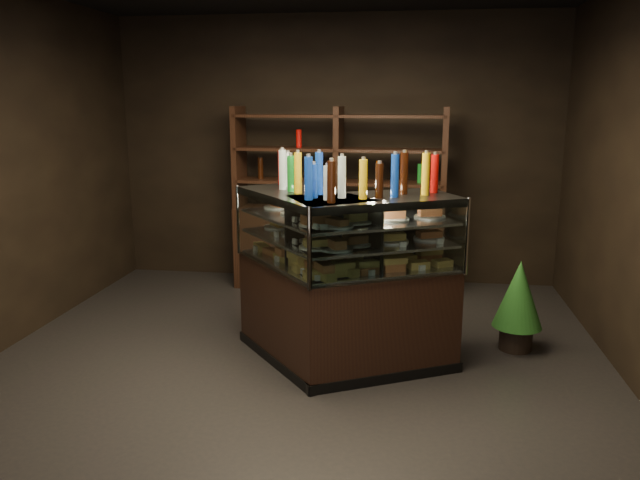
% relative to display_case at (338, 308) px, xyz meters
% --- Properties ---
extents(ground, '(5.00, 5.00, 0.00)m').
position_rel_display_case_xyz_m(ground, '(-0.32, -0.05, -0.46)').
color(ground, black).
rests_on(ground, ground).
extents(room_shell, '(5.02, 5.02, 3.01)m').
position_rel_display_case_xyz_m(room_shell, '(-0.32, -0.05, 1.48)').
color(room_shell, black).
rests_on(room_shell, ground).
extents(display_case, '(1.89, 1.38, 1.37)m').
position_rel_display_case_xyz_m(display_case, '(0.00, 0.00, 0.00)').
color(display_case, black).
rests_on(display_case, ground).
extents(food_display, '(1.55, 1.00, 0.43)m').
position_rel_display_case_xyz_m(food_display, '(-0.00, -0.00, 0.58)').
color(food_display, '#CA7948').
rests_on(food_display, display_case).
extents(bottles_top, '(1.38, 0.86, 0.30)m').
position_rel_display_case_xyz_m(bottles_top, '(0.00, 0.00, 1.04)').
color(bottles_top, '#0F38B2').
rests_on(bottles_top, display_case).
extents(potted_conifer, '(0.41, 0.41, 0.88)m').
position_rel_display_case_xyz_m(potted_conifer, '(1.46, 0.49, 0.04)').
color(potted_conifer, black).
rests_on(potted_conifer, ground).
extents(back_shelving, '(2.31, 0.54, 2.00)m').
position_rel_display_case_xyz_m(back_shelving, '(-0.23, 2.00, 0.15)').
color(back_shelving, black).
rests_on(back_shelving, ground).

